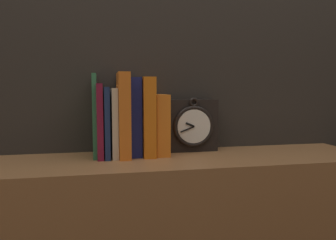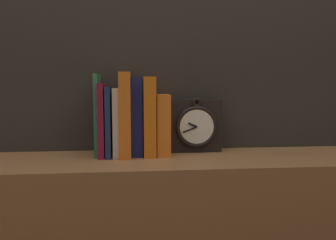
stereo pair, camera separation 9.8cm
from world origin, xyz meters
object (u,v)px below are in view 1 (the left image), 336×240
at_px(book_slot0_green, 95,115).
at_px(book_slot2_navy, 107,122).
at_px(clock, 191,125).
at_px(book_slot1_maroon, 100,120).
at_px(book_slot4_orange, 123,115).
at_px(book_slot7_orange, 160,124).
at_px(book_slot3_cream, 114,122).
at_px(book_slot6_orange, 147,116).
at_px(book_slot5_navy, 135,117).

height_order(book_slot0_green, book_slot2_navy, book_slot0_green).
distance_m(clock, book_slot1_maroon, 0.30).
height_order(book_slot4_orange, book_slot7_orange, book_slot4_orange).
bearing_deg(book_slot1_maroon, book_slot7_orange, 1.95).
bearing_deg(book_slot3_cream, book_slot0_green, 173.89).
bearing_deg(book_slot7_orange, book_slot6_orange, -172.65).
bearing_deg(book_slot2_navy, book_slot7_orange, 2.13).
bearing_deg(clock, book_slot5_navy, -172.30).
relative_size(book_slot4_orange, book_slot5_navy, 1.06).
bearing_deg(book_slot1_maroon, book_slot0_green, 149.87).
bearing_deg(book_slot5_navy, book_slot2_navy, -173.65).
height_order(book_slot1_maroon, book_slot2_navy, book_slot1_maroon).
height_order(book_slot2_navy, book_slot4_orange, book_slot4_orange).
xyz_separation_m(book_slot2_navy, book_slot4_orange, (0.05, -0.01, 0.02)).
xyz_separation_m(clock, book_slot3_cream, (-0.26, -0.03, 0.02)).
distance_m(book_slot0_green, book_slot2_navy, 0.04).
bearing_deg(book_slot6_orange, book_slot2_navy, -179.68).
bearing_deg(clock, book_slot0_green, -175.12).
xyz_separation_m(book_slot0_green, book_slot2_navy, (0.04, -0.01, -0.02)).
relative_size(book_slot0_green, book_slot7_orange, 1.33).
xyz_separation_m(book_slot1_maroon, book_slot4_orange, (0.07, -0.00, 0.02)).
distance_m(clock, book_slot0_green, 0.32).
bearing_deg(book_slot2_navy, clock, 7.29).
distance_m(clock, book_slot5_navy, 0.20).
bearing_deg(book_slot4_orange, book_slot7_orange, 5.47).
xyz_separation_m(book_slot0_green, book_slot3_cream, (0.06, -0.01, -0.02)).
relative_size(book_slot1_maroon, book_slot2_navy, 1.05).
height_order(book_slot1_maroon, book_slot6_orange, book_slot6_orange).
distance_m(book_slot4_orange, book_slot7_orange, 0.12).
xyz_separation_m(book_slot3_cream, book_slot7_orange, (0.15, 0.00, -0.01)).
distance_m(book_slot1_maroon, book_slot4_orange, 0.07).
distance_m(book_slot1_maroon, book_slot7_orange, 0.19).
height_order(book_slot1_maroon, book_slot4_orange, book_slot4_orange).
bearing_deg(book_slot7_orange, book_slot4_orange, -174.53).
relative_size(book_slot0_green, book_slot5_navy, 1.04).
relative_size(book_slot1_maroon, book_slot7_orange, 1.18).
relative_size(clock, book_slot5_navy, 0.74).
xyz_separation_m(book_slot4_orange, book_slot6_orange, (0.07, 0.01, -0.01)).
bearing_deg(book_slot5_navy, book_slot4_orange, -157.70).
bearing_deg(book_slot1_maroon, book_slot5_navy, 5.23).
xyz_separation_m(book_slot5_navy, book_slot7_orange, (0.08, -0.00, -0.03)).
relative_size(book_slot2_navy, book_slot4_orange, 0.83).
height_order(book_slot0_green, book_slot3_cream, book_slot0_green).
bearing_deg(book_slot2_navy, book_slot4_orange, -5.67).
bearing_deg(book_slot4_orange, book_slot0_green, 170.94).
height_order(book_slot1_maroon, book_slot5_navy, book_slot5_navy).
relative_size(book_slot0_green, book_slot2_navy, 1.19).
bearing_deg(book_slot3_cream, book_slot4_orange, -15.14).
relative_size(clock, book_slot3_cream, 0.85).
bearing_deg(book_slot3_cream, book_slot1_maroon, -176.51).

